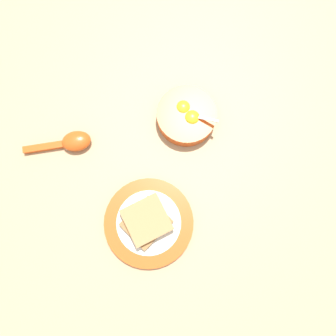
{
  "coord_description": "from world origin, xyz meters",
  "views": [
    {
      "loc": [
        -0.2,
        0.21,
        0.83
      ],
      "look_at": [
        -0.15,
        0.07,
        0.02
      ],
      "focal_mm": 35.0,
      "sensor_mm": 36.0,
      "label": 1
    }
  ],
  "objects_px": {
    "toast_plate": "(149,223)",
    "soup_spoon": "(71,142)",
    "egg_bowl": "(186,116)",
    "toast_sandwich": "(147,221)"
  },
  "relations": [
    {
      "from": "egg_bowl",
      "to": "soup_spoon",
      "type": "relative_size",
      "value": 0.93
    },
    {
      "from": "toast_plate",
      "to": "soup_spoon",
      "type": "height_order",
      "value": "soup_spoon"
    },
    {
      "from": "egg_bowl",
      "to": "toast_sandwich",
      "type": "distance_m",
      "value": 0.29
    },
    {
      "from": "toast_sandwich",
      "to": "soup_spoon",
      "type": "relative_size",
      "value": 0.82
    },
    {
      "from": "toast_plate",
      "to": "toast_sandwich",
      "type": "distance_m",
      "value": 0.02
    },
    {
      "from": "egg_bowl",
      "to": "soup_spoon",
      "type": "xyz_separation_m",
      "value": [
        0.26,
        0.17,
        -0.01
      ]
    },
    {
      "from": "egg_bowl",
      "to": "toast_plate",
      "type": "bearing_deg",
      "value": 90.63
    },
    {
      "from": "toast_plate",
      "to": "soup_spoon",
      "type": "xyz_separation_m",
      "value": [
        0.26,
        -0.12,
        0.01
      ]
    },
    {
      "from": "toast_sandwich",
      "to": "soup_spoon",
      "type": "bearing_deg",
      "value": -25.49
    },
    {
      "from": "egg_bowl",
      "to": "toast_plate",
      "type": "relative_size",
      "value": 0.72
    }
  ]
}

